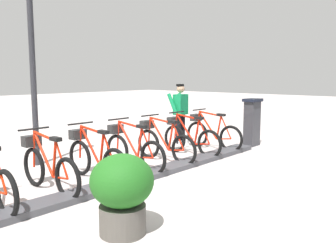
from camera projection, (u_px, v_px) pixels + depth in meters
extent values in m
plane|color=beige|center=(144.00, 178.00, 6.48)|extent=(60.00, 60.00, 0.00)
cube|color=#47474C|center=(144.00, 176.00, 6.47)|extent=(0.44, 7.24, 0.10)
cube|color=#38383D|center=(252.00, 124.00, 9.46)|extent=(0.28, 0.44, 1.20)
cube|color=#194C8C|center=(247.00, 110.00, 9.51)|extent=(0.03, 0.30, 0.40)
cube|color=black|center=(253.00, 100.00, 9.38)|extent=(0.36, 0.52, 0.08)
torus|color=black|center=(231.00, 139.00, 8.68)|extent=(0.67, 0.07, 0.67)
torus|color=black|center=(197.00, 134.00, 9.38)|extent=(0.67, 0.07, 0.67)
cylinder|color=red|center=(208.00, 125.00, 9.11)|extent=(0.60, 0.05, 0.70)
cylinder|color=red|center=(219.00, 128.00, 8.89)|extent=(0.16, 0.04, 0.61)
cylinder|color=red|center=(210.00, 114.00, 9.03)|extent=(0.69, 0.05, 0.11)
cylinder|color=red|center=(224.00, 139.00, 8.82)|extent=(0.43, 0.03, 0.09)
cylinder|color=red|center=(226.00, 127.00, 8.74)|extent=(0.33, 0.03, 0.56)
cylinder|color=red|center=(198.00, 123.00, 9.32)|extent=(0.10, 0.04, 0.62)
cube|color=black|center=(221.00, 115.00, 8.80)|extent=(0.22, 0.10, 0.06)
cylinder|color=black|center=(199.00, 110.00, 9.25)|extent=(0.03, 0.54, 0.03)
cube|color=#2D2D2D|center=(196.00, 117.00, 9.35)|extent=(0.20, 0.28, 0.18)
torus|color=black|center=(209.00, 144.00, 8.00)|extent=(0.67, 0.07, 0.67)
torus|color=black|center=(175.00, 139.00, 8.70)|extent=(0.67, 0.07, 0.67)
cylinder|color=red|center=(186.00, 129.00, 8.43)|extent=(0.60, 0.05, 0.70)
cylinder|color=red|center=(197.00, 132.00, 8.21)|extent=(0.16, 0.04, 0.61)
cylinder|color=red|center=(188.00, 117.00, 8.36)|extent=(0.69, 0.05, 0.11)
cylinder|color=red|center=(202.00, 144.00, 8.14)|extent=(0.43, 0.03, 0.09)
cylinder|color=red|center=(204.00, 132.00, 8.06)|extent=(0.33, 0.03, 0.56)
cylinder|color=red|center=(176.00, 126.00, 8.64)|extent=(0.10, 0.04, 0.62)
cube|color=black|center=(199.00, 118.00, 8.13)|extent=(0.22, 0.10, 0.06)
cylinder|color=black|center=(177.00, 112.00, 8.57)|extent=(0.03, 0.54, 0.03)
cube|color=#2D2D2D|center=(173.00, 121.00, 8.67)|extent=(0.20, 0.28, 0.18)
torus|color=black|center=(184.00, 150.00, 7.32)|extent=(0.67, 0.07, 0.67)
torus|color=black|center=(149.00, 144.00, 8.02)|extent=(0.67, 0.07, 0.67)
cylinder|color=red|center=(159.00, 133.00, 7.76)|extent=(0.60, 0.05, 0.70)
cylinder|color=red|center=(171.00, 137.00, 7.53)|extent=(0.16, 0.04, 0.61)
cylinder|color=red|center=(161.00, 120.00, 7.68)|extent=(0.69, 0.05, 0.11)
cylinder|color=red|center=(176.00, 150.00, 7.47)|extent=(0.43, 0.03, 0.09)
cylinder|color=red|center=(178.00, 137.00, 7.39)|extent=(0.33, 0.03, 0.56)
cylinder|color=red|center=(149.00, 131.00, 7.96)|extent=(0.10, 0.04, 0.62)
cube|color=black|center=(173.00, 122.00, 7.45)|extent=(0.22, 0.10, 0.06)
cylinder|color=black|center=(150.00, 115.00, 7.89)|extent=(0.03, 0.54, 0.03)
cube|color=#2D2D2D|center=(147.00, 124.00, 8.00)|extent=(0.20, 0.28, 0.18)
torus|color=black|center=(153.00, 158.00, 6.64)|extent=(0.67, 0.07, 0.67)
torus|color=black|center=(117.00, 150.00, 7.34)|extent=(0.67, 0.07, 0.67)
cylinder|color=red|center=(128.00, 139.00, 7.08)|extent=(0.60, 0.05, 0.70)
cylinder|color=red|center=(140.00, 143.00, 6.85)|extent=(0.16, 0.04, 0.61)
cylinder|color=red|center=(130.00, 125.00, 7.00)|extent=(0.69, 0.05, 0.11)
cylinder|color=red|center=(145.00, 158.00, 6.79)|extent=(0.43, 0.03, 0.09)
cylinder|color=red|center=(147.00, 143.00, 6.71)|extent=(0.33, 0.03, 0.56)
cylinder|color=red|center=(118.00, 136.00, 7.28)|extent=(0.10, 0.04, 0.62)
cube|color=black|center=(142.00, 126.00, 6.77)|extent=(0.22, 0.10, 0.06)
cylinder|color=black|center=(119.00, 119.00, 7.22)|extent=(0.03, 0.54, 0.03)
cube|color=#2D2D2D|center=(116.00, 129.00, 7.32)|extent=(0.20, 0.28, 0.18)
torus|color=black|center=(115.00, 167.00, 5.96)|extent=(0.67, 0.07, 0.67)
torus|color=black|center=(80.00, 158.00, 6.67)|extent=(0.67, 0.07, 0.67)
cylinder|color=red|center=(90.00, 146.00, 6.40)|extent=(0.60, 0.05, 0.70)
cylinder|color=red|center=(102.00, 150.00, 6.18)|extent=(0.16, 0.04, 0.61)
cylinder|color=red|center=(92.00, 130.00, 6.32)|extent=(0.69, 0.05, 0.11)
cylinder|color=red|center=(108.00, 167.00, 6.11)|extent=(0.43, 0.03, 0.09)
cylinder|color=red|center=(109.00, 150.00, 6.03)|extent=(0.33, 0.03, 0.56)
cylinder|color=red|center=(80.00, 142.00, 6.61)|extent=(0.10, 0.04, 0.62)
cube|color=black|center=(103.00, 132.00, 6.09)|extent=(0.22, 0.10, 0.06)
cylinder|color=black|center=(81.00, 123.00, 6.54)|extent=(0.03, 0.54, 0.03)
cube|color=#2D2D2D|center=(78.00, 134.00, 6.64)|extent=(0.20, 0.28, 0.18)
torus|color=black|center=(68.00, 179.00, 5.29)|extent=(0.67, 0.07, 0.67)
torus|color=black|center=(34.00, 167.00, 5.99)|extent=(0.67, 0.07, 0.67)
cylinder|color=red|center=(43.00, 154.00, 5.72)|extent=(0.60, 0.05, 0.70)
cylinder|color=red|center=(54.00, 159.00, 5.50)|extent=(0.16, 0.04, 0.61)
cylinder|color=red|center=(44.00, 136.00, 5.64)|extent=(0.69, 0.05, 0.11)
cylinder|color=red|center=(60.00, 178.00, 5.43)|extent=(0.43, 0.03, 0.09)
cylinder|color=red|center=(62.00, 160.00, 5.35)|extent=(0.33, 0.03, 0.56)
cylinder|color=red|center=(34.00, 150.00, 5.93)|extent=(0.10, 0.04, 0.62)
cube|color=black|center=(56.00, 139.00, 5.42)|extent=(0.22, 0.10, 0.06)
cylinder|color=black|center=(34.00, 129.00, 5.86)|extent=(0.03, 0.54, 0.03)
cube|color=#2D2D2D|center=(31.00, 141.00, 5.96)|extent=(0.20, 0.28, 0.18)
torus|color=black|center=(6.00, 194.00, 4.61)|extent=(0.67, 0.07, 0.67)
cylinder|color=red|center=(0.00, 192.00, 4.75)|extent=(0.43, 0.03, 0.09)
cylinder|color=red|center=(0.00, 172.00, 4.68)|extent=(0.33, 0.03, 0.56)
cube|color=white|center=(177.00, 142.00, 9.78)|extent=(0.27, 0.14, 0.10)
cube|color=white|center=(184.00, 141.00, 9.89)|extent=(0.27, 0.14, 0.10)
cylinder|color=black|center=(179.00, 129.00, 9.70)|extent=(0.15, 0.15, 0.82)
cylinder|color=black|center=(182.00, 128.00, 9.86)|extent=(0.15, 0.15, 0.82)
cube|color=#149051|center=(181.00, 104.00, 9.70)|extent=(0.31, 0.43, 0.56)
cylinder|color=#149051|center=(172.00, 104.00, 9.54)|extent=(0.35, 0.14, 0.57)
cylinder|color=#149051|center=(183.00, 103.00, 9.96)|extent=(0.35, 0.14, 0.57)
sphere|color=tan|center=(181.00, 89.00, 9.64)|extent=(0.22, 0.22, 0.22)
cylinder|color=black|center=(180.00, 85.00, 9.64)|extent=(0.22, 0.22, 0.06)
cylinder|color=#2D2D33|center=(33.00, 76.00, 7.22)|extent=(0.12, 0.12, 3.76)
cylinder|color=#59544C|center=(123.00, 219.00, 4.19)|extent=(0.56, 0.56, 0.35)
ellipsoid|color=#236C1F|center=(122.00, 181.00, 4.13)|extent=(0.76, 0.76, 0.64)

